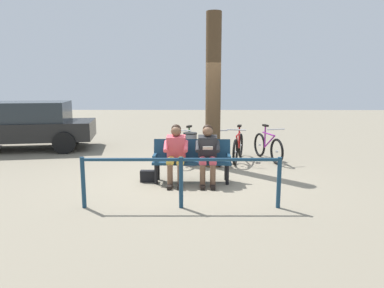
{
  "coord_description": "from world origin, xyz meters",
  "views": [
    {
      "loc": [
        -0.12,
        7.25,
        2.02
      ],
      "look_at": [
        -0.03,
        -0.11,
        0.75
      ],
      "focal_mm": 32.87,
      "sensor_mm": 36.0,
      "label": 1
    }
  ],
  "objects_px": {
    "bench": "(192,157)",
    "litter_bin": "(190,149)",
    "bicycle_green": "(268,147)",
    "handbag": "(148,176)",
    "bicycle_purple": "(215,148)",
    "tree_trunk": "(213,92)",
    "person_reading": "(208,151)",
    "bicycle_orange": "(187,148)",
    "person_companion": "(176,151)",
    "bicycle_red": "(238,147)",
    "parked_car": "(25,125)"
  },
  "relations": [
    {
      "from": "bench",
      "to": "litter_bin",
      "type": "distance_m",
      "value": 1.43
    },
    {
      "from": "bicycle_green",
      "to": "handbag",
      "type": "bearing_deg",
      "value": -68.38
    },
    {
      "from": "bicycle_purple",
      "to": "tree_trunk",
      "type": "bearing_deg",
      "value": -18.26
    },
    {
      "from": "handbag",
      "to": "tree_trunk",
      "type": "distance_m",
      "value": 2.62
    },
    {
      "from": "tree_trunk",
      "to": "bicycle_green",
      "type": "relative_size",
      "value": 2.23
    },
    {
      "from": "person_reading",
      "to": "bicycle_purple",
      "type": "height_order",
      "value": "person_reading"
    },
    {
      "from": "bicycle_green",
      "to": "bicycle_orange",
      "type": "distance_m",
      "value": 2.15
    },
    {
      "from": "person_companion",
      "to": "bicycle_orange",
      "type": "bearing_deg",
      "value": -94.31
    },
    {
      "from": "handbag",
      "to": "bicycle_red",
      "type": "relative_size",
      "value": 0.18
    },
    {
      "from": "bicycle_orange",
      "to": "bicycle_purple",
      "type": "bearing_deg",
      "value": 107.46
    },
    {
      "from": "parked_car",
      "to": "tree_trunk",
      "type": "bearing_deg",
      "value": 148.62
    },
    {
      "from": "bicycle_green",
      "to": "parked_car",
      "type": "bearing_deg",
      "value": -116.2
    },
    {
      "from": "bench",
      "to": "bicycle_green",
      "type": "relative_size",
      "value": 0.98
    },
    {
      "from": "bicycle_red",
      "to": "parked_car",
      "type": "height_order",
      "value": "parked_car"
    },
    {
      "from": "bicycle_red",
      "to": "parked_car",
      "type": "xyz_separation_m",
      "value": [
        6.38,
        -1.58,
        0.41
      ]
    },
    {
      "from": "litter_bin",
      "to": "bicycle_green",
      "type": "bearing_deg",
      "value": -162.84
    },
    {
      "from": "person_companion",
      "to": "bicycle_purple",
      "type": "xyz_separation_m",
      "value": [
        -0.89,
        -1.99,
        -0.3
      ]
    },
    {
      "from": "bench",
      "to": "bicycle_purple",
      "type": "height_order",
      "value": "bicycle_purple"
    },
    {
      "from": "person_companion",
      "to": "bicycle_green",
      "type": "distance_m",
      "value": 3.22
    },
    {
      "from": "bicycle_orange",
      "to": "litter_bin",
      "type": "bearing_deg",
      "value": 29.45
    },
    {
      "from": "bench",
      "to": "parked_car",
      "type": "distance_m",
      "value": 6.28
    },
    {
      "from": "litter_bin",
      "to": "bicycle_red",
      "type": "xyz_separation_m",
      "value": [
        -1.25,
        -0.54,
        -0.05
      ]
    },
    {
      "from": "bench",
      "to": "handbag",
      "type": "bearing_deg",
      "value": 5.03
    },
    {
      "from": "person_companion",
      "to": "bicycle_orange",
      "type": "height_order",
      "value": "person_companion"
    },
    {
      "from": "person_reading",
      "to": "parked_car",
      "type": "bearing_deg",
      "value": -33.27
    },
    {
      "from": "bicycle_green",
      "to": "bicycle_orange",
      "type": "bearing_deg",
      "value": -98.28
    },
    {
      "from": "bench",
      "to": "person_companion",
      "type": "distance_m",
      "value": 0.39
    },
    {
      "from": "tree_trunk",
      "to": "bicycle_orange",
      "type": "xyz_separation_m",
      "value": [
        0.64,
        -0.49,
        -1.47
      ]
    },
    {
      "from": "bicycle_red",
      "to": "bicycle_purple",
      "type": "xyz_separation_m",
      "value": [
        0.63,
        0.13,
        0.0
      ]
    },
    {
      "from": "tree_trunk",
      "to": "bicycle_red",
      "type": "relative_size",
      "value": 2.23
    },
    {
      "from": "parked_car",
      "to": "bicycle_red",
      "type": "bearing_deg",
      "value": 155.95
    },
    {
      "from": "bench",
      "to": "litter_bin",
      "type": "bearing_deg",
      "value": -86.85
    },
    {
      "from": "bicycle_red",
      "to": "litter_bin",
      "type": "bearing_deg",
      "value": -52.5
    },
    {
      "from": "tree_trunk",
      "to": "bicycle_purple",
      "type": "height_order",
      "value": "tree_trunk"
    },
    {
      "from": "tree_trunk",
      "to": "handbag",
      "type": "bearing_deg",
      "value": 44.79
    },
    {
      "from": "litter_bin",
      "to": "person_reading",
      "type": "bearing_deg",
      "value": 103.44
    },
    {
      "from": "handbag",
      "to": "bicycle_green",
      "type": "relative_size",
      "value": 0.18
    },
    {
      "from": "bicycle_green",
      "to": "parked_car",
      "type": "xyz_separation_m",
      "value": [
        7.18,
        -1.48,
        0.41
      ]
    },
    {
      "from": "bench",
      "to": "person_companion",
      "type": "bearing_deg",
      "value": 27.15
    },
    {
      "from": "handbag",
      "to": "litter_bin",
      "type": "bearing_deg",
      "value": -119.86
    },
    {
      "from": "person_reading",
      "to": "bicycle_green",
      "type": "distance_m",
      "value": 2.8
    },
    {
      "from": "person_reading",
      "to": "person_companion",
      "type": "height_order",
      "value": "same"
    },
    {
      "from": "bench",
      "to": "person_companion",
      "type": "height_order",
      "value": "person_companion"
    },
    {
      "from": "bicycle_green",
      "to": "person_companion",
      "type": "bearing_deg",
      "value": -60.75
    },
    {
      "from": "person_reading",
      "to": "litter_bin",
      "type": "distance_m",
      "value": 1.65
    },
    {
      "from": "person_companion",
      "to": "parked_car",
      "type": "relative_size",
      "value": 0.27
    },
    {
      "from": "bicycle_purple",
      "to": "person_reading",
      "type": "bearing_deg",
      "value": -16.93
    },
    {
      "from": "bicycle_green",
      "to": "parked_car",
      "type": "distance_m",
      "value": 7.34
    },
    {
      "from": "bicycle_red",
      "to": "bicycle_green",
      "type": "bearing_deg",
      "value": 111.4
    },
    {
      "from": "bench",
      "to": "bicycle_red",
      "type": "bearing_deg",
      "value": -120.66
    }
  ]
}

